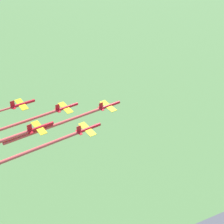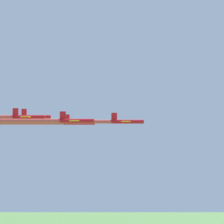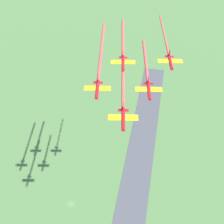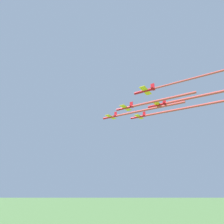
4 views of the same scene
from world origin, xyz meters
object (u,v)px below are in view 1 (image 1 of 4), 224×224
(jet_2, at_px, (88,129))
(jet_1, at_px, (66,107))
(jet_4, at_px, (40,127))
(jet_3, at_px, (22,104))
(jet_0, at_px, (109,106))

(jet_2, bearing_deg, jet_1, 180.00)
(jet_1, xyz_separation_m, jet_2, (18.63, 6.10, 0.14))
(jet_4, bearing_deg, jet_3, 180.00)
(jet_4, bearing_deg, jet_0, 90.00)
(jet_0, height_order, jet_3, jet_3)
(jet_2, xyz_separation_m, jet_4, (-4.13, -18.89, 1.56))
(jet_4, bearing_deg, jet_2, 59.53)
(jet_0, distance_m, jet_3, 38.74)
(jet_2, relative_size, jet_3, 1.00)
(jet_1, xyz_separation_m, jet_3, (-4.13, -18.89, 2.50))
(jet_1, xyz_separation_m, jet_4, (14.50, -12.79, 1.70))
(jet_3, bearing_deg, jet_2, 29.54)
(jet_2, bearing_deg, jet_3, -150.46)
(jet_1, bearing_deg, jet_4, -59.53)
(jet_1, relative_size, jet_2, 1.00)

